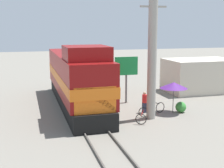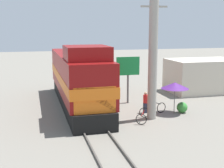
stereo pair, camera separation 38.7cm
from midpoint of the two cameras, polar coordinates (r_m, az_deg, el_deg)
name	(u,v)px [view 2 (the right image)]	position (r m, az deg, el deg)	size (l,w,h in m)	color
ground_plane	(85,115)	(22.19, -4.52, -5.74)	(120.00, 120.00, 0.00)	slate
rail_near	(75,115)	(22.06, -6.36, -5.67)	(0.08, 28.58, 0.15)	#4C4742
rail_far	(95,114)	(22.30, -2.70, -5.44)	(0.08, 28.58, 0.15)	#4C4742
locomotive	(78,79)	(24.27, -5.70, 0.91)	(2.99, 14.22, 4.95)	black
utility_pole	(153,56)	(20.81, 8.02, 5.06)	(1.80, 0.60, 8.46)	#9E998E
vendor_umbrella	(175,86)	(22.76, 11.92, -0.28)	(1.98, 1.98, 2.25)	#4C4C4C
billboard_sign	(128,69)	(25.30, 3.38, 2.77)	(1.94, 0.12, 3.78)	#595959
shrub_cluster	(182,107)	(23.32, 13.16, -4.19)	(0.78, 0.78, 0.78)	#388C38
person_bystander	(145,102)	(22.72, 6.63, -3.22)	(0.34, 0.34, 1.55)	#2D3347
bicycle	(154,105)	(23.69, 8.21, -3.79)	(1.14, 1.92, 0.76)	black
bicycle_spare	(143,116)	(20.87, 6.20, -5.77)	(1.41, 1.83, 0.71)	black
building_block_distant	(203,76)	(31.13, 16.62, 1.48)	(6.49, 4.20, 3.11)	beige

